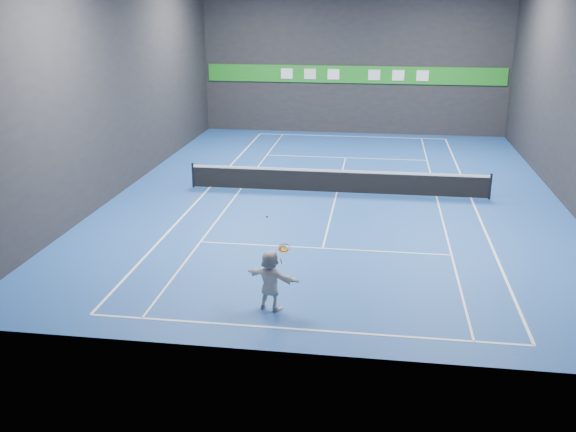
# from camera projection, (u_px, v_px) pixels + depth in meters

# --- Properties ---
(ground) EXTENTS (26.00, 26.00, 0.00)m
(ground) POSITION_uv_depth(u_px,v_px,m) (337.00, 193.00, 26.90)
(ground) COLOR #1A4493
(ground) RESTS_ON ground
(wall_back) EXTENTS (18.00, 0.10, 9.00)m
(wall_back) POSITION_uv_depth(u_px,v_px,m) (354.00, 57.00, 37.65)
(wall_back) COLOR black
(wall_back) RESTS_ON ground
(wall_front) EXTENTS (18.00, 0.10, 9.00)m
(wall_front) POSITION_uv_depth(u_px,v_px,m) (297.00, 162.00, 13.27)
(wall_front) COLOR black
(wall_front) RESTS_ON ground
(wall_left) EXTENTS (0.10, 26.00, 9.00)m
(wall_left) POSITION_uv_depth(u_px,v_px,m) (123.00, 81.00, 26.68)
(wall_left) COLOR black
(wall_left) RESTS_ON ground
(baseline_near) EXTENTS (10.98, 0.08, 0.01)m
(baseline_near) POSITION_uv_depth(u_px,v_px,m) (302.00, 329.00, 15.75)
(baseline_near) COLOR white
(baseline_near) RESTS_ON ground
(baseline_far) EXTENTS (10.98, 0.08, 0.01)m
(baseline_far) POSITION_uv_depth(u_px,v_px,m) (351.00, 136.00, 38.05)
(baseline_far) COLOR white
(baseline_far) RESTS_ON ground
(sideline_doubles_left) EXTENTS (0.08, 23.78, 0.01)m
(sideline_doubles_left) POSITION_uv_depth(u_px,v_px,m) (210.00, 188.00, 27.64)
(sideline_doubles_left) COLOR white
(sideline_doubles_left) RESTS_ON ground
(sideline_doubles_right) EXTENTS (0.08, 23.78, 0.01)m
(sideline_doubles_right) POSITION_uv_depth(u_px,v_px,m) (471.00, 198.00, 26.16)
(sideline_doubles_right) COLOR white
(sideline_doubles_right) RESTS_ON ground
(sideline_singles_left) EXTENTS (0.06, 23.78, 0.01)m
(sideline_singles_left) POSITION_uv_depth(u_px,v_px,m) (241.00, 189.00, 27.46)
(sideline_singles_left) COLOR white
(sideline_singles_left) RESTS_ON ground
(sideline_singles_right) EXTENTS (0.06, 23.78, 0.01)m
(sideline_singles_right) POSITION_uv_depth(u_px,v_px,m) (437.00, 197.00, 26.34)
(sideline_singles_right) COLOR white
(sideline_singles_right) RESTS_ON ground
(service_line_near) EXTENTS (8.23, 0.06, 0.01)m
(service_line_near) POSITION_uv_depth(u_px,v_px,m) (323.00, 248.00, 20.90)
(service_line_near) COLOR white
(service_line_near) RESTS_ON ground
(service_line_far) EXTENTS (8.23, 0.06, 0.01)m
(service_line_far) POSITION_uv_depth(u_px,v_px,m) (346.00, 158.00, 32.90)
(service_line_far) COLOR white
(service_line_far) RESTS_ON ground
(center_service_line) EXTENTS (0.06, 12.80, 0.01)m
(center_service_line) POSITION_uv_depth(u_px,v_px,m) (337.00, 193.00, 26.90)
(center_service_line) COLOR white
(center_service_line) RESTS_ON ground
(player) EXTENTS (1.59, 0.98, 1.63)m
(player) POSITION_uv_depth(u_px,v_px,m) (270.00, 280.00, 16.57)
(player) COLOR silver
(player) RESTS_ON ground
(tennis_ball) EXTENTS (0.07, 0.07, 0.07)m
(tennis_ball) POSITION_uv_depth(u_px,v_px,m) (267.00, 216.00, 16.21)
(tennis_ball) COLOR #C1E926
(tennis_ball) RESTS_ON player
(tennis_net) EXTENTS (12.50, 0.10, 1.07)m
(tennis_net) POSITION_uv_depth(u_px,v_px,m) (337.00, 181.00, 26.73)
(tennis_net) COLOR black
(tennis_net) RESTS_ON ground
(sponsor_banner) EXTENTS (17.64, 0.11, 1.00)m
(sponsor_banner) POSITION_uv_depth(u_px,v_px,m) (354.00, 75.00, 37.91)
(sponsor_banner) COLOR #1C831F
(sponsor_banner) RESTS_ON wall_back
(tennis_racket) EXTENTS (0.42, 0.40, 0.57)m
(tennis_racket) POSITION_uv_depth(u_px,v_px,m) (284.00, 249.00, 16.29)
(tennis_racket) COLOR red
(tennis_racket) RESTS_ON player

